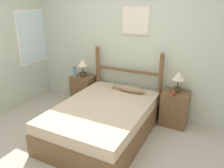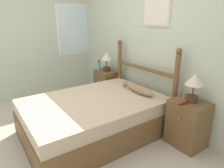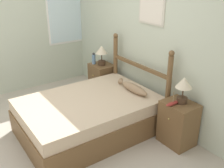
{
  "view_description": "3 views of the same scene",
  "coord_description": "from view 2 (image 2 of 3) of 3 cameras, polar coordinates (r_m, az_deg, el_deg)",
  "views": [
    {
      "loc": [
        1.67,
        -2.21,
        2.13
      ],
      "look_at": [
        0.0,
        1.07,
        0.75
      ],
      "focal_mm": 35.0,
      "sensor_mm": 36.0,
      "label": 1
    },
    {
      "loc": [
        2.45,
        -0.74,
        1.69
      ],
      "look_at": [
        0.08,
        0.92,
        0.73
      ],
      "focal_mm": 32.0,
      "sensor_mm": 36.0,
      "label": 2
    },
    {
      "loc": [
        3.15,
        -1.12,
        2.31
      ],
      "look_at": [
        0.16,
        0.97,
        0.74
      ],
      "focal_mm": 42.0,
      "sensor_mm": 36.0,
      "label": 3
    }
  ],
  "objects": [
    {
      "name": "ground_plane",
      "position": [
        3.07,
        -15.79,
        -15.82
      ],
      "size": [
        16.0,
        16.0,
        0.0
      ],
      "primitive_type": "plane",
      "color": "#B7AD9E"
    },
    {
      "name": "wall_back",
      "position": [
        3.5,
        10.32,
        11.37
      ],
      "size": [
        6.4,
        0.08,
        2.55
      ],
      "color": "beige",
      "rests_on": "ground_plane"
    },
    {
      "name": "wall_left",
      "position": [
        4.66,
        -26.03,
        11.51
      ],
      "size": [
        0.08,
        6.4,
        2.55
      ],
      "color": "beige",
      "rests_on": "ground_plane"
    },
    {
      "name": "bed",
      "position": [
        3.07,
        -4.99,
        -9.21
      ],
      "size": [
        1.41,
        2.02,
        0.55
      ],
      "color": "brown",
      "rests_on": "ground_plane"
    },
    {
      "name": "headboard",
      "position": [
        3.45,
        8.89,
        1.57
      ],
      "size": [
        1.42,
        0.09,
        1.3
      ],
      "color": "brown",
      "rests_on": "ground_plane"
    },
    {
      "name": "nightstand_left",
      "position": [
        4.25,
        -1.51,
        -0.38
      ],
      "size": [
        0.46,
        0.41,
        0.64
      ],
      "color": "brown",
      "rests_on": "ground_plane"
    },
    {
      "name": "nightstand_right",
      "position": [
        2.95,
        20.73,
        -10.57
      ],
      "size": [
        0.46,
        0.41,
        0.64
      ],
      "color": "brown",
      "rests_on": "ground_plane"
    },
    {
      "name": "table_lamp_left",
      "position": [
        4.08,
        -1.6,
        7.21
      ],
      "size": [
        0.23,
        0.23,
        0.38
      ],
      "color": "#422D1E",
      "rests_on": "nightstand_left"
    },
    {
      "name": "table_lamp_right",
      "position": [
        2.74,
        22.4,
        0.2
      ],
      "size": [
        0.23,
        0.23,
        0.38
      ],
      "color": "#422D1E",
      "rests_on": "nightstand_right"
    },
    {
      "name": "bottle",
      "position": [
        4.19,
        -3.71,
        5.33
      ],
      "size": [
        0.07,
        0.07,
        0.22
      ],
      "color": "#668CB2",
      "rests_on": "nightstand_left"
    },
    {
      "name": "model_boat",
      "position": [
        2.72,
        19.59,
        -4.78
      ],
      "size": [
        0.06,
        0.25,
        0.2
      ],
      "color": "maroon",
      "rests_on": "nightstand_right"
    },
    {
      "name": "fish_pillow",
      "position": [
        3.21,
        7.55,
        -1.43
      ],
      "size": [
        0.65,
        0.15,
        0.12
      ],
      "color": "#997A5B",
      "rests_on": "bed"
    }
  ]
}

